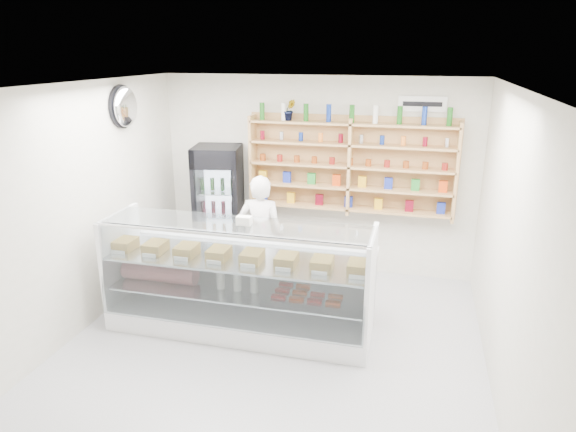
# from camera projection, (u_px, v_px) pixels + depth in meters

# --- Properties ---
(room) EXTENTS (5.00, 5.00, 5.00)m
(room) POSITION_uv_depth(u_px,v_px,m) (266.00, 233.00, 5.07)
(room) COLOR #AEADB2
(room) RESTS_ON ground
(display_counter) EXTENTS (3.02, 0.90, 1.32)m
(display_counter) POSITION_uv_depth(u_px,v_px,m) (240.00, 300.00, 5.93)
(display_counter) COLOR white
(display_counter) RESTS_ON floor
(shop_worker) EXTENTS (0.61, 0.42, 1.61)m
(shop_worker) POSITION_uv_depth(u_px,v_px,m) (261.00, 235.00, 6.73)
(shop_worker) COLOR silver
(shop_worker) RESTS_ON floor
(drinks_cooler) EXTENTS (0.76, 0.75, 1.83)m
(drinks_cooler) POSITION_uv_depth(u_px,v_px,m) (219.00, 208.00, 7.51)
(drinks_cooler) COLOR black
(drinks_cooler) RESTS_ON floor
(wall_shelving) EXTENTS (2.84, 0.28, 1.33)m
(wall_shelving) POSITION_uv_depth(u_px,v_px,m) (350.00, 167.00, 7.05)
(wall_shelving) COLOR tan
(wall_shelving) RESTS_ON back_wall
(potted_plant) EXTENTS (0.20, 0.18, 0.29)m
(potted_plant) POSITION_uv_depth(u_px,v_px,m) (290.00, 110.00, 7.02)
(potted_plant) COLOR #1E6626
(potted_plant) RESTS_ON wall_shelving
(security_mirror) EXTENTS (0.15, 0.50, 0.50)m
(security_mirror) POSITION_uv_depth(u_px,v_px,m) (126.00, 107.00, 6.36)
(security_mirror) COLOR silver
(security_mirror) RESTS_ON left_wall
(wall_sign) EXTENTS (0.62, 0.03, 0.20)m
(wall_sign) POSITION_uv_depth(u_px,v_px,m) (422.00, 104.00, 6.69)
(wall_sign) COLOR white
(wall_sign) RESTS_ON back_wall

